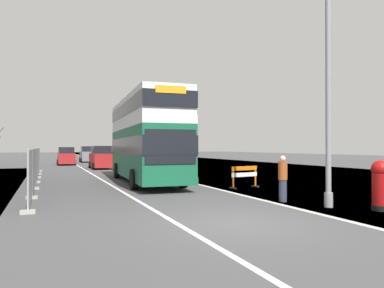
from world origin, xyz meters
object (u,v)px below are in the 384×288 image
object	(u,v)px
roadworks_barrier	(244,175)
car_receding_far	(88,155)
car_oncoming_near	(101,158)
lamppost_foreground	(328,87)
red_pillar_postbox	(381,183)
double_decker_bus	(145,138)
car_receding_mid	(66,157)
pedestrian_at_kerb	(283,179)

from	to	relation	value
roadworks_barrier	car_receding_far	xyz separation A→B (m)	(-3.99, 34.76, 0.34)
car_oncoming_near	car_receding_far	world-z (taller)	car_oncoming_near
lamppost_foreground	car_oncoming_near	xyz separation A→B (m)	(-4.08, 25.27, -3.09)
red_pillar_postbox	roadworks_barrier	xyz separation A→B (m)	(-0.81, 7.21, -0.22)
double_decker_bus	car_receding_mid	distance (m)	23.33
car_receding_far	roadworks_barrier	bearing A→B (deg)	-83.45
double_decker_bus	red_pillar_postbox	distance (m)	13.04
red_pillar_postbox	car_oncoming_near	bearing A→B (deg)	101.06
lamppost_foreground	roadworks_barrier	bearing A→B (deg)	87.39
lamppost_foreground	car_oncoming_near	size ratio (longest dim) A/B	1.90
car_oncoming_near	car_receding_mid	size ratio (longest dim) A/B	1.14
double_decker_bus	lamppost_foreground	xyz separation A→B (m)	(3.56, -10.91, 1.51)
red_pillar_postbox	car_receding_mid	xyz separation A→B (m)	(-7.88, 35.10, 0.07)
car_oncoming_near	car_receding_mid	world-z (taller)	car_oncoming_near
car_oncoming_near	pedestrian_at_kerb	xyz separation A→B (m)	(3.38, -23.67, -0.15)
pedestrian_at_kerb	car_oncoming_near	bearing A→B (deg)	98.13
red_pillar_postbox	car_receding_mid	bearing A→B (deg)	102.65
red_pillar_postbox	roadworks_barrier	size ratio (longest dim) A/B	1.00
lamppost_foreground	pedestrian_at_kerb	distance (m)	3.68
lamppost_foreground	car_oncoming_near	distance (m)	25.78
roadworks_barrier	pedestrian_at_kerb	distance (m)	4.57
lamppost_foreground	pedestrian_at_kerb	world-z (taller)	lamppost_foreground
double_decker_bus	roadworks_barrier	bearing A→B (deg)	-51.64
car_receding_mid	pedestrian_at_kerb	size ratio (longest dim) A/B	2.31
lamppost_foreground	car_receding_far	bearing A→B (deg)	95.20
double_decker_bus	car_receding_mid	world-z (taller)	double_decker_bus
roadworks_barrier	car_receding_mid	size ratio (longest dim) A/B	0.41
lamppost_foreground	pedestrian_at_kerb	xyz separation A→B (m)	(-0.70, 1.60, -3.24)
pedestrian_at_kerb	car_receding_mid	bearing A→B (deg)	100.67
double_decker_bus	roadworks_barrier	distance (m)	6.48
red_pillar_postbox	car_oncoming_near	xyz separation A→B (m)	(-5.16, 26.42, 0.12)
double_decker_bus	car_receding_far	bearing A→B (deg)	90.29
red_pillar_postbox	car_receding_mid	world-z (taller)	car_receding_mid
car_receding_mid	car_receding_far	distance (m)	7.52
lamppost_foreground	car_oncoming_near	bearing A→B (deg)	99.17
double_decker_bus	pedestrian_at_kerb	world-z (taller)	double_decker_bus
car_receding_mid	double_decker_bus	bearing A→B (deg)	-82.03
double_decker_bus	car_oncoming_near	distance (m)	14.46
roadworks_barrier	car_receding_mid	distance (m)	28.78
car_receding_far	pedestrian_at_kerb	bearing A→B (deg)	-85.60
double_decker_bus	pedestrian_at_kerb	size ratio (longest dim) A/B	6.74
roadworks_barrier	pedestrian_at_kerb	world-z (taller)	pedestrian_at_kerb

